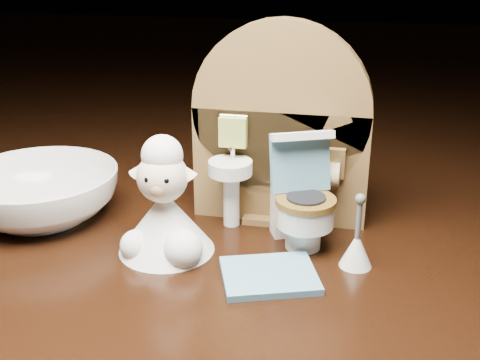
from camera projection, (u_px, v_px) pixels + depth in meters
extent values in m
cube|color=black|center=(263.00, 321.00, 0.42)|extent=(2.50, 2.50, 0.10)
cube|color=brown|center=(280.00, 166.00, 0.45)|extent=(0.13, 0.02, 0.09)
cylinder|color=brown|center=(281.00, 110.00, 0.43)|extent=(0.13, 0.02, 0.13)
cube|color=brown|center=(278.00, 215.00, 0.46)|extent=(0.05, 0.04, 0.01)
cylinder|color=white|center=(231.00, 198.00, 0.45)|extent=(0.01, 0.01, 0.04)
cylinder|color=white|center=(230.00, 168.00, 0.43)|extent=(0.03, 0.03, 0.01)
cylinder|color=silver|center=(233.00, 150.00, 0.44)|extent=(0.00, 0.00, 0.01)
cube|color=#A4B44C|center=(233.00, 132.00, 0.43)|extent=(0.02, 0.01, 0.02)
cube|color=brown|center=(328.00, 163.00, 0.43)|extent=(0.02, 0.01, 0.02)
cylinder|color=#CCB98C|center=(327.00, 174.00, 0.43)|extent=(0.02, 0.02, 0.02)
cylinder|color=white|center=(303.00, 235.00, 0.42)|extent=(0.02, 0.02, 0.02)
cylinder|color=white|center=(305.00, 214.00, 0.41)|extent=(0.04, 0.04, 0.02)
cylinder|color=brown|center=(306.00, 201.00, 0.40)|extent=(0.04, 0.04, 0.00)
cube|color=white|center=(295.00, 202.00, 0.43)|extent=(0.04, 0.03, 0.05)
cube|color=#578FAA|center=(300.00, 162.00, 0.41)|extent=(0.04, 0.03, 0.04)
cube|color=white|center=(303.00, 136.00, 0.40)|extent=(0.04, 0.02, 0.01)
cylinder|color=#BDD649|center=(309.00, 161.00, 0.42)|extent=(0.01, 0.01, 0.01)
cube|color=#578FAA|center=(269.00, 275.00, 0.38)|extent=(0.07, 0.07, 0.00)
cone|color=white|center=(356.00, 249.00, 0.39)|extent=(0.02, 0.02, 0.02)
cylinder|color=#59595B|center=(359.00, 220.00, 0.38)|extent=(0.00, 0.00, 0.03)
sphere|color=#59595B|center=(361.00, 199.00, 0.38)|extent=(0.01, 0.01, 0.01)
cone|color=white|center=(166.00, 221.00, 0.41)|extent=(0.07, 0.07, 0.04)
sphere|color=white|center=(183.00, 249.00, 0.40)|extent=(0.03, 0.03, 0.03)
sphere|color=white|center=(136.00, 246.00, 0.40)|extent=(0.02, 0.02, 0.02)
sphere|color=#FFE3C3|center=(162.00, 177.00, 0.39)|extent=(0.03, 0.03, 0.03)
sphere|color=tan|center=(158.00, 189.00, 0.39)|extent=(0.01, 0.01, 0.01)
sphere|color=white|center=(162.00, 155.00, 0.39)|extent=(0.03, 0.03, 0.03)
cone|color=#FFE3C3|center=(140.00, 169.00, 0.40)|extent=(0.02, 0.01, 0.02)
cone|color=#FFE3C3|center=(186.00, 171.00, 0.39)|extent=(0.02, 0.01, 0.02)
sphere|color=black|center=(148.00, 180.00, 0.38)|extent=(0.00, 0.00, 0.00)
sphere|color=black|center=(166.00, 181.00, 0.38)|extent=(0.00, 0.00, 0.00)
imported|color=white|center=(40.00, 194.00, 0.46)|extent=(0.15, 0.15, 0.04)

